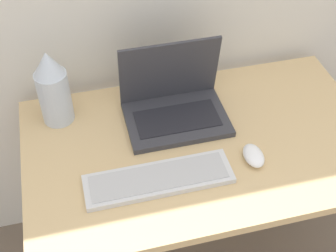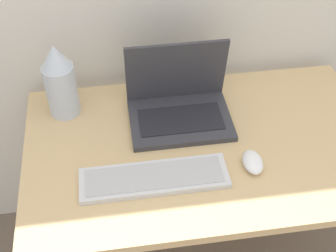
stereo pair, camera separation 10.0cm
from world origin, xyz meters
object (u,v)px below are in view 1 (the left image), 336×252
Objects in this scene: mouse at (254,156)px; vase at (53,88)px; laptop at (174,102)px; keyboard at (159,179)px.

mouse is 0.36× the size of vase.
vase reaches higher than laptop.
vase is (-0.37, 0.07, 0.07)m from laptop.
laptop is at bearing 66.74° from keyboard.
mouse is (0.30, 0.01, 0.01)m from keyboard.
mouse is at bearing -30.79° from vase.
keyboard is at bearing -113.26° from laptop.
laptop is 0.29m from keyboard.
vase is (-0.26, 0.34, 0.12)m from keyboard.
laptop is 0.32m from mouse.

